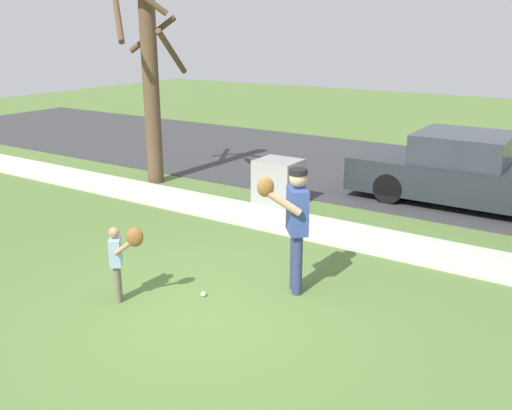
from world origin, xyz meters
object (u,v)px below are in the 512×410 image
(baseball, at_px, (203,294))
(parked_pickup_dark, at_px, (476,174))
(street_tree_far, at_px, (150,76))
(utility_cabinet, at_px, (278,183))
(person_child, at_px, (121,253))
(person_adult, at_px, (295,218))

(baseball, bearing_deg, parked_pickup_dark, 71.38)
(baseball, xyz_separation_m, street_tree_far, (-4.70, 4.15, 2.46))
(baseball, bearing_deg, utility_cabinet, 107.10)
(person_child, bearing_deg, utility_cabinet, 55.84)
(person_child, xyz_separation_m, street_tree_far, (-3.89, 4.84, 1.79))
(person_adult, relative_size, baseball, 23.93)
(person_adult, height_order, street_tree_far, street_tree_far)
(person_adult, relative_size, parked_pickup_dark, 0.34)
(person_child, distance_m, street_tree_far, 6.46)
(utility_cabinet, height_order, street_tree_far, street_tree_far)
(utility_cabinet, relative_size, street_tree_far, 0.21)
(utility_cabinet, xyz_separation_m, parked_pickup_dark, (3.43, 2.22, 0.19))
(utility_cabinet, bearing_deg, street_tree_far, -179.65)
(person_adult, height_order, utility_cabinet, person_adult)
(street_tree_far, bearing_deg, person_child, -51.23)
(baseball, bearing_deg, person_child, -139.51)
(person_adult, distance_m, utility_cabinet, 4.09)
(baseball, relative_size, parked_pickup_dark, 0.01)
(person_child, distance_m, utility_cabinet, 4.89)
(parked_pickup_dark, bearing_deg, utility_cabinet, -147.10)
(person_child, relative_size, parked_pickup_dark, 0.21)
(person_adult, xyz_separation_m, street_tree_far, (-5.67, 3.34, 1.40))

